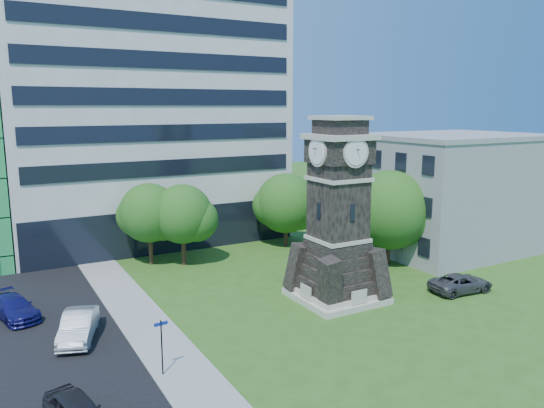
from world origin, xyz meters
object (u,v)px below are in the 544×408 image
car_street_mid (78,326)px  street_sign (162,341)px  clock_tower (338,222)px  car_street_north (14,308)px  car_east_lot (461,283)px  park_bench (363,294)px

car_street_mid → street_sign: (2.82, -6.25, 0.99)m
clock_tower → car_street_north: clock_tower is taller
car_east_lot → car_street_north: bearing=75.5°
clock_tower → car_street_mid: 17.02m
park_bench → clock_tower: bearing=131.0°
clock_tower → car_street_north: size_ratio=2.63×
car_street_mid → park_bench: size_ratio=2.91×
clock_tower → park_bench: 5.15m
park_bench → street_sign: street_sign is taller
street_sign → car_street_north: bearing=113.1°
clock_tower → car_street_mid: size_ratio=2.61×
car_street_north → car_east_lot: (27.67, -10.08, -0.03)m
clock_tower → car_east_lot: size_ratio=2.64×
car_street_mid → car_east_lot: 25.22m
car_street_mid → street_sign: size_ratio=1.67×
car_street_mid → car_street_north: (-2.96, 5.07, -0.10)m
park_bench → car_east_lot: bearing=-26.3°
car_street_north → park_bench: size_ratio=2.88×
clock_tower → car_street_north: bearing=160.2°
car_street_mid → car_street_north: bearing=139.2°
car_street_mid → car_street_north: 5.87m
car_east_lot → street_sign: street_sign is taller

